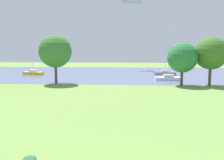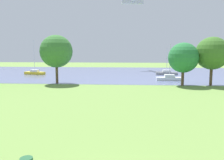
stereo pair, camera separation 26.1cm
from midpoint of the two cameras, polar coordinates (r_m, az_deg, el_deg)
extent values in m
plane|color=olive|center=(29.63, 2.96, -3.44)|extent=(160.00, 160.00, 0.00)
cube|color=slate|center=(57.38, 3.40, 1.70)|extent=(140.00, 40.00, 0.02)
cube|color=gray|center=(54.85, 12.81, 1.61)|extent=(4.82, 1.56, 0.60)
cube|color=white|center=(54.80, 12.83, 2.18)|extent=(1.81, 1.12, 0.50)
cylinder|color=silver|center=(54.65, 12.90, 4.73)|extent=(0.10, 0.10, 5.38)
cube|color=white|center=(44.34, 13.50, 0.32)|extent=(4.82, 1.56, 0.60)
cube|color=white|center=(44.28, 13.53, 1.02)|extent=(1.81, 1.12, 0.50)
cylinder|color=silver|center=(44.07, 13.63, 4.73)|extent=(0.10, 0.10, 6.23)
cube|color=yellow|center=(56.96, -18.92, 1.60)|extent=(5.01, 2.52, 0.60)
cube|color=white|center=(56.91, -18.94, 2.15)|extent=(2.00, 1.47, 0.50)
cylinder|color=silver|center=(56.74, -19.08, 5.61)|extent=(0.10, 0.10, 7.38)
cylinder|color=brown|center=(40.04, -13.80, 1.65)|extent=(0.44, 0.44, 3.49)
sphere|color=#3A7633|center=(39.87, -13.96, 6.86)|extent=(5.41, 5.41, 5.41)
cylinder|color=brown|center=(38.23, 16.57, 0.75)|extent=(0.44, 0.44, 2.76)
sphere|color=#29763A|center=(38.03, 16.73, 5.28)|extent=(4.71, 4.71, 4.71)
cylinder|color=brown|center=(39.68, 22.75, 1.11)|extent=(0.44, 0.44, 3.30)
sphere|color=#3B6B26|center=(39.50, 22.99, 6.07)|extent=(5.10, 5.10, 5.10)
cube|color=silver|center=(71.74, 4.56, 18.57)|extent=(6.49, 2.31, 1.10)
cube|color=silver|center=(71.78, 4.56, 18.73)|extent=(2.70, 8.45, 0.16)
camera|label=1|loc=(0.13, -90.29, -0.04)|focal=37.19mm
camera|label=2|loc=(0.13, 89.71, 0.04)|focal=37.19mm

